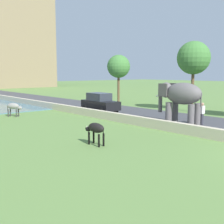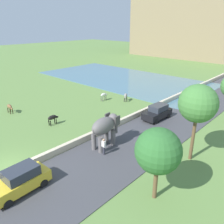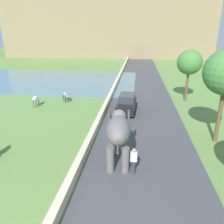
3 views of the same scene
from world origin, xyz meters
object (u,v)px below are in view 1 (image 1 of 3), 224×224
object	(u,v)px
cow_black	(95,129)
cow_grey	(14,107)
elephant	(180,96)
person_beside_elephant	(202,113)
car_black	(100,103)

from	to	relation	value
cow_black	cow_grey	bearing A→B (deg)	86.46
elephant	cow_grey	size ratio (longest dim) A/B	2.64
elephant	person_beside_elephant	world-z (taller)	elephant
elephant	cow_black	distance (m)	7.99
person_beside_elephant	cow_grey	size ratio (longest dim) A/B	1.22
cow_black	cow_grey	xyz separation A→B (m)	(0.75, 12.12, 0.00)
elephant	cow_grey	bearing A→B (deg)	121.62
elephant	car_black	bearing A→B (deg)	89.88
person_beside_elephant	cow_black	size ratio (longest dim) A/B	1.17
cow_black	cow_grey	world-z (taller)	same
cow_black	cow_grey	size ratio (longest dim) A/B	1.05
person_beside_elephant	car_black	distance (m)	10.13
elephant	cow_grey	xyz separation A→B (m)	(-7.13, 11.58, -1.20)
car_black	cow_grey	world-z (taller)	car_black
car_black	cow_black	distance (m)	12.34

